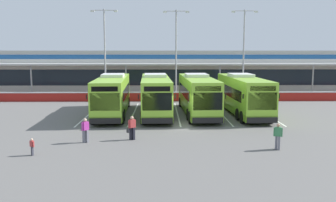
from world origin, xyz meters
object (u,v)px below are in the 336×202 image
(pedestrian_near_bin, at_px, (278,136))
(lamp_post_centre, at_px, (176,48))
(coach_bus_leftmost, at_px, (112,96))
(coach_bus_right_centre, at_px, (243,95))
(lamp_post_east, at_px, (244,48))
(pedestrian_in_dark_coat, at_px, (85,130))
(coach_bus_centre, at_px, (198,95))
(pedestrian_child, at_px, (32,146))
(coach_bus_left_centre, at_px, (156,96))
(pedestrian_with_handbag, at_px, (132,127))
(lamp_post_west, at_px, (105,48))

(pedestrian_near_bin, relative_size, lamp_post_centre, 0.15)
(coach_bus_leftmost, xyz_separation_m, coach_bus_right_centre, (12.35, 0.13, 0.00))
(coach_bus_leftmost, height_order, lamp_post_east, lamp_post_east)
(pedestrian_in_dark_coat, xyz_separation_m, lamp_post_centre, (6.83, 22.71, 5.42))
(coach_bus_centre, relative_size, pedestrian_near_bin, 7.55)
(pedestrian_child, distance_m, pedestrian_near_bin, 14.57)
(coach_bus_left_centre, xyz_separation_m, pedestrian_with_handbag, (-1.45, -9.98, -0.93))
(coach_bus_centre, distance_m, lamp_post_centre, 12.84)
(pedestrian_near_bin, bearing_deg, pedestrian_in_dark_coat, 170.93)
(coach_bus_leftmost, xyz_separation_m, pedestrian_in_dark_coat, (-0.37, -10.66, -0.91))
(coach_bus_centre, xyz_separation_m, pedestrian_child, (-10.87, -13.71, -1.24))
(lamp_post_west, distance_m, lamp_post_centre, 8.83)
(lamp_post_west, bearing_deg, coach_bus_right_centre, -36.87)
(lamp_post_west, bearing_deg, coach_bus_left_centre, -60.15)
(pedestrian_in_dark_coat, distance_m, lamp_post_centre, 24.32)
(pedestrian_in_dark_coat, relative_size, pedestrian_near_bin, 1.00)
(coach_bus_leftmost, relative_size, lamp_post_east, 1.11)
(lamp_post_east, bearing_deg, coach_bus_left_centre, -133.02)
(coach_bus_centre, bearing_deg, coach_bus_leftmost, -179.10)
(coach_bus_leftmost, relative_size, pedestrian_in_dark_coat, 7.55)
(coach_bus_right_centre, distance_m, pedestrian_with_handbag, 14.06)
(coach_bus_leftmost, distance_m, coach_bus_left_centre, 4.06)
(coach_bus_leftmost, bearing_deg, coach_bus_right_centre, 0.60)
(coach_bus_right_centre, xyz_separation_m, lamp_post_centre, (-5.89, 11.91, 4.50))
(coach_bus_left_centre, relative_size, pedestrian_with_handbag, 7.55)
(coach_bus_right_centre, height_order, pedestrian_child, coach_bus_right_centre)
(pedestrian_with_handbag, distance_m, lamp_post_west, 22.33)
(coach_bus_leftmost, distance_m, coach_bus_right_centre, 12.35)
(lamp_post_west, bearing_deg, pedestrian_in_dark_coat, -84.89)
(coach_bus_leftmost, relative_size, coach_bus_right_centre, 1.00)
(coach_bus_centre, height_order, pedestrian_in_dark_coat, coach_bus_centre)
(coach_bus_centre, relative_size, pedestrian_in_dark_coat, 7.55)
(coach_bus_centre, xyz_separation_m, pedestrian_with_handbag, (-5.43, -10.09, -0.93))
(coach_bus_centre, bearing_deg, lamp_post_west, 133.28)
(pedestrian_child, xyz_separation_m, lamp_post_east, (17.72, 25.20, 5.75))
(coach_bus_right_centre, height_order, lamp_post_west, lamp_post_west)
(pedestrian_with_handbag, relative_size, lamp_post_west, 0.15)
(coach_bus_right_centre, bearing_deg, pedestrian_with_handbag, -133.97)
(pedestrian_in_dark_coat, bearing_deg, coach_bus_right_centre, 40.32)
(coach_bus_leftmost, xyz_separation_m, pedestrian_child, (-2.83, -13.59, -1.24))
(pedestrian_child, relative_size, lamp_post_centre, 0.09)
(lamp_post_west, distance_m, lamp_post_east, 17.21)
(pedestrian_near_bin, bearing_deg, lamp_post_west, 120.58)
(coach_bus_right_centre, xyz_separation_m, pedestrian_child, (-15.18, -13.72, -1.24))
(pedestrian_with_handbag, distance_m, pedestrian_child, 6.55)
(lamp_post_west, relative_size, lamp_post_centre, 1.00)
(coach_bus_left_centre, bearing_deg, lamp_post_east, 46.98)
(coach_bus_centre, relative_size, pedestrian_with_handbag, 7.55)
(lamp_post_centre, bearing_deg, pedestrian_near_bin, -77.99)
(coach_bus_left_centre, height_order, pedestrian_with_handbag, coach_bus_left_centre)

